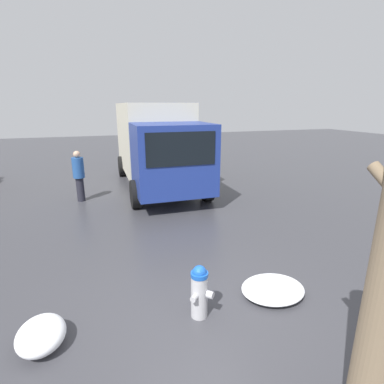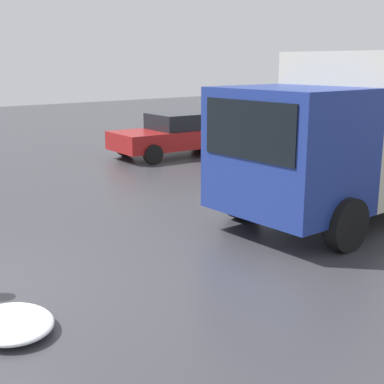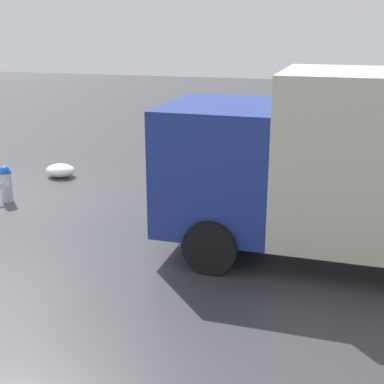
# 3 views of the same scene
# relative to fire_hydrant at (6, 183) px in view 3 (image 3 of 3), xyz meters

# --- Properties ---
(ground_plane) EXTENTS (60.00, 60.00, 0.00)m
(ground_plane) POSITION_rel_fire_hydrant_xyz_m (0.00, 0.00, -0.44)
(ground_plane) COLOR #38383D
(fire_hydrant) EXTENTS (0.39, 0.39, 0.86)m
(fire_hydrant) POSITION_rel_fire_hydrant_xyz_m (0.00, 0.00, 0.00)
(fire_hydrant) COLOR #B7B7BC
(fire_hydrant) RESTS_ON ground_plane
(pedestrian) EXTENTS (0.37, 0.37, 1.70)m
(pedestrian) POSITION_rel_fire_hydrant_xyz_m (6.72, 1.81, 0.49)
(pedestrian) COLOR #23232D
(pedestrian) RESTS_ON ground_plane
(snow_pile_curbside) EXTENTS (0.77, 0.63, 0.35)m
(snow_pile_curbside) POSITION_rel_fire_hydrant_xyz_m (0.11, 2.21, -0.27)
(snow_pile_curbside) COLOR white
(snow_pile_curbside) RESTS_ON ground_plane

